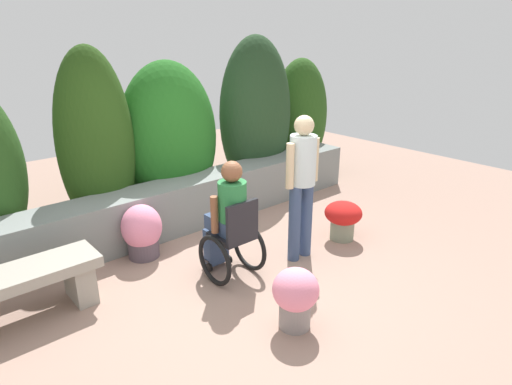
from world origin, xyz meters
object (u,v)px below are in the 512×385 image
(flower_pot_purple_near, at_px, (142,231))
(flower_pot_red_accent, at_px, (295,295))
(person_standing_companion, at_px, (302,179))
(stone_bench, at_px, (16,289))
(person_in_wheelchair, at_px, (230,224))
(flower_pot_terracotta_by_wall, at_px, (343,217))

(flower_pot_purple_near, xyz_separation_m, flower_pot_red_accent, (0.42, -2.12, -0.00))
(person_standing_companion, bearing_deg, stone_bench, 151.99)
(flower_pot_purple_near, bearing_deg, flower_pot_red_accent, -78.83)
(stone_bench, xyz_separation_m, flower_pot_red_accent, (1.88, -1.72, -0.02))
(stone_bench, height_order, person_in_wheelchair, person_in_wheelchair)
(person_in_wheelchair, distance_m, person_standing_companion, 0.98)
(person_in_wheelchair, xyz_separation_m, flower_pot_terracotta_by_wall, (1.65, -0.24, -0.32))
(stone_bench, bearing_deg, flower_pot_red_accent, -35.10)
(flower_pot_purple_near, bearing_deg, person_standing_companion, -41.25)
(person_in_wheelchair, xyz_separation_m, flower_pot_purple_near, (-0.53, 1.02, -0.29))
(stone_bench, height_order, person_standing_companion, person_standing_companion)
(stone_bench, bearing_deg, person_standing_companion, -8.89)
(person_in_wheelchair, distance_m, flower_pot_red_accent, 1.14)
(person_in_wheelchair, relative_size, flower_pot_purple_near, 2.01)
(flower_pot_purple_near, bearing_deg, person_in_wheelchair, -62.76)
(stone_bench, xyz_separation_m, person_standing_companion, (2.86, -0.84, 0.65))
(person_in_wheelchair, height_order, person_standing_companion, person_standing_companion)
(person_in_wheelchair, height_order, flower_pot_terracotta_by_wall, person_in_wheelchair)
(person_standing_companion, distance_m, flower_pot_red_accent, 1.48)
(stone_bench, bearing_deg, person_in_wheelchair, -10.16)
(person_in_wheelchair, bearing_deg, stone_bench, 168.55)
(person_standing_companion, distance_m, flower_pot_terracotta_by_wall, 1.04)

